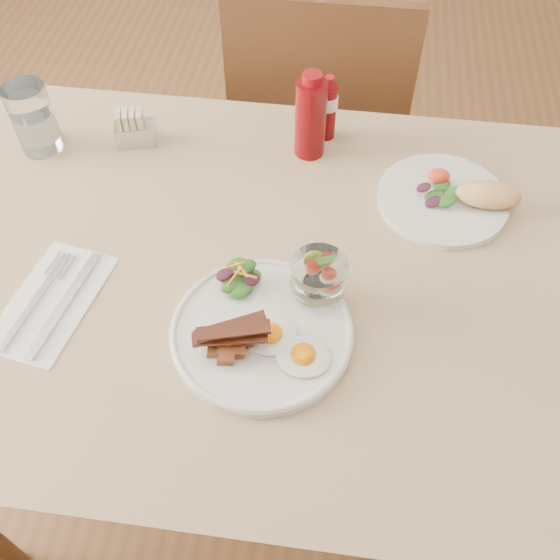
{
  "coord_description": "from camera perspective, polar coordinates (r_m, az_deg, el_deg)",
  "views": [
    {
      "loc": [
        0.08,
        -0.65,
        1.56
      ],
      "look_at": [
        -0.0,
        -0.08,
        0.82
      ],
      "focal_mm": 40.0,
      "sensor_mm": 36.0,
      "label": 1
    }
  ],
  "objects": [
    {
      "name": "fried_eggs",
      "position": [
        0.93,
        0.6,
        -5.95
      ],
      "size": [
        0.15,
        0.11,
        0.02
      ],
      "rotation": [
        0.0,
        0.0,
        0.13
      ],
      "color": "silver",
      "rests_on": "main_plate"
    },
    {
      "name": "sugar_caddy",
      "position": [
        1.28,
        -13.18,
        13.2
      ],
      "size": [
        0.09,
        0.06,
        0.07
      ],
      "rotation": [
        0.0,
        0.0,
        0.24
      ],
      "color": "silver",
      "rests_on": "table"
    },
    {
      "name": "second_plate",
      "position": [
        1.17,
        15.58,
        7.29
      ],
      "size": [
        0.26,
        0.24,
        0.06
      ],
      "rotation": [
        0.0,
        0.0,
        0.35
      ],
      "color": "silver",
      "rests_on": "table"
    },
    {
      "name": "ketchup_bottle",
      "position": [
        1.2,
        2.81,
        14.64
      ],
      "size": [
        0.06,
        0.06,
        0.17
      ],
      "rotation": [
        0.0,
        0.0,
        0.07
      ],
      "color": "#600509",
      "rests_on": "table"
    },
    {
      "name": "hot_sauce_bottle",
      "position": [
        1.25,
        4.37,
        15.37
      ],
      "size": [
        0.05,
        0.05,
        0.14
      ],
      "rotation": [
        0.0,
        0.0,
        0.25
      ],
      "color": "#600509",
      "rests_on": "table"
    },
    {
      "name": "table",
      "position": [
        1.11,
        0.67,
        -1.78
      ],
      "size": [
        1.33,
        0.88,
        0.75
      ],
      "color": "#4E2918",
      "rests_on": "ground"
    },
    {
      "name": "fruit_cup",
      "position": [
        0.95,
        3.58,
        0.43
      ],
      "size": [
        0.09,
        0.09,
        0.09
      ],
      "rotation": [
        0.0,
        0.0,
        -0.07
      ],
      "color": "white",
      "rests_on": "main_plate"
    },
    {
      "name": "bacon_potato_pile",
      "position": [
        0.91,
        -4.53,
        -5.41
      ],
      "size": [
        0.12,
        0.08,
        0.05
      ],
      "rotation": [
        0.0,
        0.0,
        -0.17
      ],
      "color": "maroon",
      "rests_on": "main_plate"
    },
    {
      "name": "water_glass",
      "position": [
        1.31,
        -21.53,
        13.3
      ],
      "size": [
        0.08,
        0.08,
        0.14
      ],
      "color": "white",
      "rests_on": "table"
    },
    {
      "name": "main_plate",
      "position": [
        0.96,
        -1.67,
        -4.83
      ],
      "size": [
        0.28,
        0.28,
        0.02
      ],
      "primitive_type": "cylinder",
      "color": "silver",
      "rests_on": "table"
    },
    {
      "name": "napkin_cutlery",
      "position": [
        1.06,
        -20.12,
        -1.86
      ],
      "size": [
        0.16,
        0.25,
        0.01
      ],
      "rotation": [
        0.0,
        0.0,
        -0.18
      ],
      "color": "white",
      "rests_on": "table"
    },
    {
      "name": "side_salad",
      "position": [
        0.99,
        -3.74,
        0.14
      ],
      "size": [
        0.07,
        0.07,
        0.04
      ],
      "rotation": [
        0.0,
        0.0,
        0.09
      ],
      "color": "#1B4713",
      "rests_on": "main_plate"
    },
    {
      "name": "chair_far",
      "position": [
        1.68,
        3.57,
        13.72
      ],
      "size": [
        0.42,
        0.42,
        0.93
      ],
      "color": "#4E2918",
      "rests_on": "ground"
    }
  ]
}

